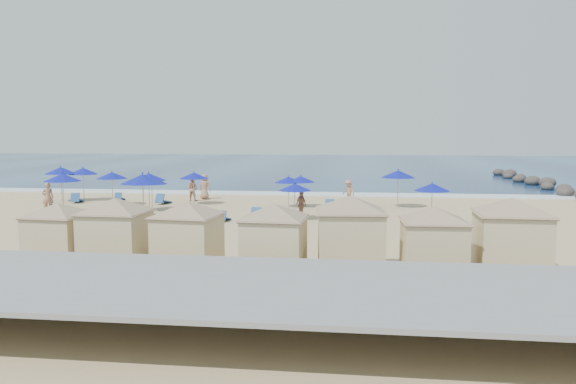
{
  "coord_description": "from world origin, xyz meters",
  "views": [
    {
      "loc": [
        7.86,
        -28.14,
        4.79
      ],
      "look_at": [
        3.96,
        3.0,
        1.49
      ],
      "focal_mm": 35.0,
      "sensor_mm": 36.0,
      "label": 1
    }
  ],
  "objects_px": {
    "cabana_3": "(274,231)",
    "umbrella_12": "(112,175)",
    "umbrella_1": "(63,177)",
    "cabana_6": "(511,228)",
    "umbrella_7": "(300,179)",
    "umbrella_8": "(295,187)",
    "cabana_2": "(188,228)",
    "umbrella_5": "(152,181)",
    "beachgoer_4": "(205,187)",
    "umbrella_11": "(432,187)",
    "umbrella_10": "(398,174)",
    "umbrella_6": "(143,179)",
    "beachgoer_1": "(192,189)",
    "umbrella_2": "(83,171)",
    "rock_jetty": "(537,182)",
    "umbrella_0": "(61,171)",
    "umbrella_4": "(194,176)",
    "beachgoer_2": "(301,205)",
    "cabana_1": "(116,224)",
    "beachgoer_3": "(348,191)",
    "umbrella_3": "(149,177)",
    "cabana_4": "(350,225)",
    "beachgoer_0": "(48,198)",
    "cabana_0": "(59,227)",
    "cabana_5": "(434,234)",
    "umbrella_9": "(288,180)"
  },
  "relations": [
    {
      "from": "cabana_3",
      "to": "umbrella_12",
      "type": "bearing_deg",
      "value": 128.31
    },
    {
      "from": "umbrella_1",
      "to": "umbrella_12",
      "type": "relative_size",
      "value": 1.07
    },
    {
      "from": "cabana_6",
      "to": "umbrella_1",
      "type": "height_order",
      "value": "cabana_6"
    },
    {
      "from": "umbrella_7",
      "to": "umbrella_8",
      "type": "bearing_deg",
      "value": -87.59
    },
    {
      "from": "cabana_2",
      "to": "umbrella_5",
      "type": "height_order",
      "value": "cabana_2"
    },
    {
      "from": "umbrella_1",
      "to": "beachgoer_4",
      "type": "bearing_deg",
      "value": 51.71
    },
    {
      "from": "umbrella_11",
      "to": "umbrella_7",
      "type": "bearing_deg",
      "value": 146.06
    },
    {
      "from": "umbrella_10",
      "to": "beachgoer_4",
      "type": "xyz_separation_m",
      "value": [
        -13.65,
        3.1,
        -1.26
      ]
    },
    {
      "from": "umbrella_6",
      "to": "umbrella_8",
      "type": "bearing_deg",
      "value": 14.03
    },
    {
      "from": "beachgoer_1",
      "to": "cabana_3",
      "type": "bearing_deg",
      "value": 123.52
    },
    {
      "from": "cabana_2",
      "to": "umbrella_2",
      "type": "xyz_separation_m",
      "value": [
        -13.58,
        19.09,
        0.56
      ]
    },
    {
      "from": "rock_jetty",
      "to": "umbrella_1",
      "type": "bearing_deg",
      "value": -147.35
    },
    {
      "from": "umbrella_0",
      "to": "umbrella_4",
      "type": "bearing_deg",
      "value": -2.32
    },
    {
      "from": "umbrella_7",
      "to": "beachgoer_2",
      "type": "relative_size",
      "value": 1.34
    },
    {
      "from": "cabana_1",
      "to": "rock_jetty",
      "type": "bearing_deg",
      "value": 54.53
    },
    {
      "from": "umbrella_5",
      "to": "umbrella_8",
      "type": "distance_m",
      "value": 9.3
    },
    {
      "from": "umbrella_10",
      "to": "beachgoer_3",
      "type": "bearing_deg",
      "value": 144.65
    },
    {
      "from": "umbrella_5",
      "to": "umbrella_10",
      "type": "height_order",
      "value": "umbrella_10"
    },
    {
      "from": "umbrella_0",
      "to": "cabana_6",
      "type": "bearing_deg",
      "value": -34.83
    },
    {
      "from": "beachgoer_1",
      "to": "beachgoer_4",
      "type": "distance_m",
      "value": 1.36
    },
    {
      "from": "umbrella_3",
      "to": "beachgoer_2",
      "type": "distance_m",
      "value": 9.94
    },
    {
      "from": "umbrella_3",
      "to": "umbrella_11",
      "type": "distance_m",
      "value": 16.93
    },
    {
      "from": "cabana_4",
      "to": "beachgoer_1",
      "type": "bearing_deg",
      "value": 120.4
    },
    {
      "from": "umbrella_5",
      "to": "beachgoer_4",
      "type": "height_order",
      "value": "umbrella_5"
    },
    {
      "from": "cabana_6",
      "to": "umbrella_5",
      "type": "relative_size",
      "value": 2.16
    },
    {
      "from": "umbrella_6",
      "to": "beachgoer_0",
      "type": "height_order",
      "value": "umbrella_6"
    },
    {
      "from": "cabana_3",
      "to": "umbrella_10",
      "type": "relative_size",
      "value": 1.71
    },
    {
      "from": "umbrella_0",
      "to": "umbrella_8",
      "type": "bearing_deg",
      "value": -19.94
    },
    {
      "from": "beachgoer_4",
      "to": "cabana_3",
      "type": "bearing_deg",
      "value": 130.8
    },
    {
      "from": "cabana_1",
      "to": "umbrella_11",
      "type": "xyz_separation_m",
      "value": [
        12.4,
        12.15,
        0.3
      ]
    },
    {
      "from": "umbrella_0",
      "to": "beachgoer_1",
      "type": "bearing_deg",
      "value": 9.59
    },
    {
      "from": "cabana_0",
      "to": "cabana_5",
      "type": "relative_size",
      "value": 0.96
    },
    {
      "from": "umbrella_12",
      "to": "beachgoer_3",
      "type": "xyz_separation_m",
      "value": [
        15.52,
        3.54,
        -1.22
      ]
    },
    {
      "from": "cabana_4",
      "to": "umbrella_4",
      "type": "bearing_deg",
      "value": 121.43
    },
    {
      "from": "rock_jetty",
      "to": "cabana_2",
      "type": "distance_m",
      "value": 40.94
    },
    {
      "from": "umbrella_5",
      "to": "umbrella_11",
      "type": "height_order",
      "value": "umbrella_11"
    },
    {
      "from": "umbrella_12",
      "to": "umbrella_3",
      "type": "bearing_deg",
      "value": -32.84
    },
    {
      "from": "cabana_5",
      "to": "umbrella_4",
      "type": "relative_size",
      "value": 1.88
    },
    {
      "from": "cabana_5",
      "to": "umbrella_11",
      "type": "relative_size",
      "value": 1.94
    },
    {
      "from": "umbrella_7",
      "to": "umbrella_9",
      "type": "xyz_separation_m",
      "value": [
        -0.77,
        -0.11,
        -0.04
      ]
    },
    {
      "from": "cabana_0",
      "to": "umbrella_8",
      "type": "distance_m",
      "value": 13.98
    },
    {
      "from": "cabana_3",
      "to": "beachgoer_1",
      "type": "xyz_separation_m",
      "value": [
        -8.88,
        20.09,
        -0.68
      ]
    },
    {
      "from": "rock_jetty",
      "to": "cabana_6",
      "type": "distance_m",
      "value": 35.84
    },
    {
      "from": "cabana_5",
      "to": "umbrella_10",
      "type": "xyz_separation_m",
      "value": [
        0.09,
        18.06,
        0.65
      ]
    },
    {
      "from": "cabana_3",
      "to": "umbrella_0",
      "type": "height_order",
      "value": "cabana_3"
    },
    {
      "from": "umbrella_5",
      "to": "beachgoer_1",
      "type": "bearing_deg",
      "value": 81.24
    },
    {
      "from": "umbrella_5",
      "to": "umbrella_10",
      "type": "relative_size",
      "value": 0.87
    },
    {
      "from": "cabana_4",
      "to": "umbrella_11",
      "type": "relative_size",
      "value": 2.14
    },
    {
      "from": "rock_jetty",
      "to": "umbrella_6",
      "type": "distance_m",
      "value": 36.86
    },
    {
      "from": "umbrella_2",
      "to": "umbrella_10",
      "type": "bearing_deg",
      "value": -2.8
    }
  ]
}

